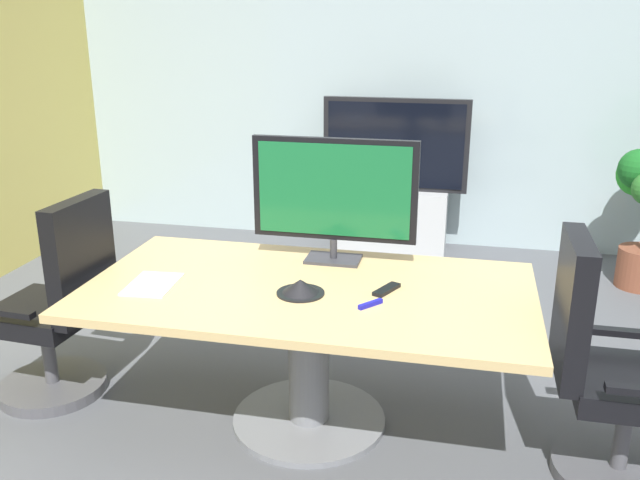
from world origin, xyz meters
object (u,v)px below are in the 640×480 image
(conference_table, at_px, (309,322))
(tv_monitor, at_px, (334,193))
(wall_display_unit, at_px, (394,201))
(office_chair_right, at_px, (606,383))
(conference_phone, at_px, (300,287))
(remote_control, at_px, (387,289))
(office_chair_left, at_px, (59,316))

(conference_table, relative_size, tv_monitor, 2.48)
(wall_display_unit, bearing_deg, conference_table, -91.93)
(office_chair_right, distance_m, wall_display_unit, 3.09)
(office_chair_right, bearing_deg, conference_phone, 88.44)
(wall_display_unit, distance_m, remote_control, 2.71)
(conference_phone, bearing_deg, conference_table, 80.58)
(conference_table, height_order, wall_display_unit, wall_display_unit)
(wall_display_unit, relative_size, conference_phone, 5.95)
(office_chair_left, relative_size, tv_monitor, 1.30)
(conference_phone, distance_m, remote_control, 0.40)
(office_chair_left, distance_m, tv_monitor, 1.56)
(office_chair_left, relative_size, office_chair_right, 1.00)
(conference_table, bearing_deg, tv_monitor, 83.70)
(office_chair_right, distance_m, conference_phone, 1.38)
(remote_control, bearing_deg, office_chair_right, 16.14)
(tv_monitor, distance_m, wall_display_unit, 2.41)
(office_chair_left, bearing_deg, tv_monitor, 110.23)
(conference_table, relative_size, remote_control, 12.27)
(tv_monitor, height_order, remote_control, tv_monitor)
(office_chair_left, xyz_separation_m, wall_display_unit, (1.42, 2.73, -0.01))
(office_chair_right, xyz_separation_m, remote_control, (-0.96, 0.15, 0.28))
(conference_table, distance_m, office_chair_right, 1.33)
(office_chair_left, bearing_deg, remote_control, 95.20)
(office_chair_right, height_order, remote_control, office_chair_right)
(office_chair_left, distance_m, office_chair_right, 2.65)
(conference_table, bearing_deg, office_chair_right, -5.39)
(tv_monitor, height_order, conference_phone, tv_monitor)
(conference_table, xyz_separation_m, wall_display_unit, (0.09, 2.71, -0.11))
(conference_table, height_order, tv_monitor, tv_monitor)
(conference_table, distance_m, remote_control, 0.41)
(tv_monitor, distance_m, conference_phone, 0.58)
(conference_phone, relative_size, remote_control, 1.29)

